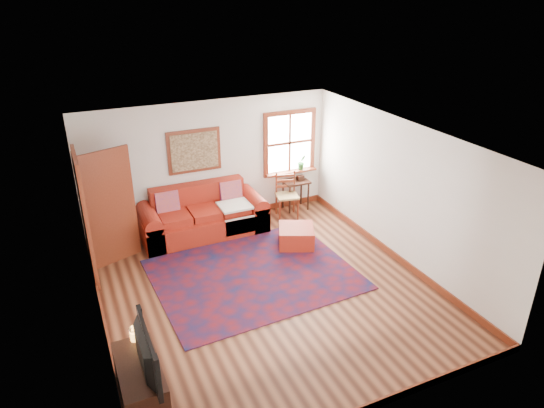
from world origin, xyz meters
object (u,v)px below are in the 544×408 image
red_ottoman (296,236)px  media_cabinet (141,385)px  side_table (296,186)px  red_leather_sofa (203,218)px  ladder_back_chair (287,193)px

red_ottoman → media_cabinet: media_cabinet is taller
side_table → red_leather_sofa: bearing=-173.5°
red_ottoman → media_cabinet: bearing=-117.7°
ladder_back_chair → media_cabinet: (-3.74, -3.86, -0.23)m
side_table → ladder_back_chair: size_ratio=0.69×
ladder_back_chair → red_ottoman: bearing=-107.7°
side_table → media_cabinet: size_ratio=0.62×
red_ottoman → media_cabinet: 4.26m
red_ottoman → media_cabinet: (-3.35, -2.63, 0.10)m
red_ottoman → media_cabinet: size_ratio=0.61×
red_leather_sofa → ladder_back_chair: size_ratio=2.53×
ladder_back_chair → media_cabinet: size_ratio=0.91×
red_ottoman → ladder_back_chair: ladder_back_chair is taller
side_table → ladder_back_chair: (-0.33, -0.22, -0.02)m
red_leather_sofa → red_ottoman: 1.87m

